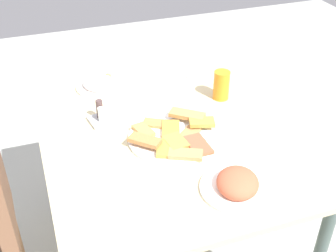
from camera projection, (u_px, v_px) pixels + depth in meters
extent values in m
cube|color=beige|center=(165.00, 131.00, 1.64)|extent=(1.13, 0.91, 0.02)
cylinder|color=#44544E|center=(204.00, 123.00, 2.35)|extent=(0.04, 0.04, 0.71)
cylinder|color=#44544E|center=(55.00, 152.00, 2.14)|extent=(0.04, 0.04, 0.71)
cylinder|color=#996B46|center=(18.00, 239.00, 1.88)|extent=(0.03, 0.03, 0.39)
cylinder|color=white|center=(173.00, 138.00, 1.58)|extent=(0.33, 0.33, 0.01)
cube|color=#C17742|center=(145.00, 140.00, 1.51)|extent=(0.11, 0.12, 0.02)
cube|color=#B87E4A|center=(189.00, 135.00, 1.57)|extent=(0.10, 0.10, 0.01)
cube|color=#B88C38|center=(171.00, 131.00, 1.59)|extent=(0.14, 0.10, 0.01)
cube|color=tan|center=(187.00, 115.00, 1.65)|extent=(0.12, 0.14, 0.02)
cube|color=#B79340|center=(176.00, 142.00, 1.53)|extent=(0.10, 0.08, 0.02)
cube|color=tan|center=(143.00, 131.00, 1.59)|extent=(0.10, 0.07, 0.02)
cube|color=#AD8450|center=(185.00, 154.00, 1.47)|extent=(0.10, 0.13, 0.01)
cube|color=#B37F45|center=(157.00, 124.00, 1.63)|extent=(0.10, 0.11, 0.01)
cube|color=#D65539|center=(198.00, 145.00, 1.52)|extent=(0.12, 0.07, 0.01)
cube|color=#AF8C3A|center=(163.00, 148.00, 1.50)|extent=(0.11, 0.08, 0.01)
cube|color=#BA913C|center=(202.00, 122.00, 1.61)|extent=(0.08, 0.10, 0.01)
cylinder|color=white|center=(99.00, 87.00, 1.90)|extent=(0.20, 0.20, 0.01)
ellipsoid|color=white|center=(99.00, 83.00, 1.89)|extent=(0.18, 0.18, 0.05)
sphere|color=#E3D14A|center=(108.00, 77.00, 1.93)|extent=(0.03, 0.03, 0.03)
cylinder|color=white|center=(237.00, 188.00, 1.35)|extent=(0.23, 0.23, 0.01)
ellipsoid|color=#C9593B|center=(238.00, 183.00, 1.34)|extent=(0.19, 0.19, 0.07)
cylinder|color=orange|center=(221.00, 85.00, 1.79)|extent=(0.09, 0.09, 0.12)
cube|color=white|center=(181.00, 69.00, 2.05)|extent=(0.18, 0.18, 0.00)
cube|color=silver|center=(184.00, 68.00, 2.05)|extent=(0.17, 0.05, 0.00)
cube|color=silver|center=(177.00, 69.00, 2.04)|extent=(0.17, 0.06, 0.00)
cube|color=#B2B2B7|center=(101.00, 120.00, 1.67)|extent=(0.10, 0.10, 0.01)
cylinder|color=white|center=(101.00, 115.00, 1.64)|extent=(0.03, 0.03, 0.06)
cylinder|color=#4E3B3A|center=(100.00, 109.00, 1.66)|extent=(0.03, 0.03, 0.07)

